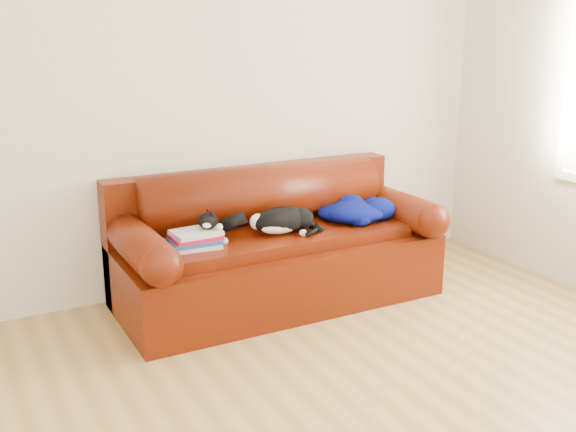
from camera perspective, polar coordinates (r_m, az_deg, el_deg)
name	(u,v)px	position (r m, az deg, el deg)	size (l,w,h in m)	color
ground	(369,420)	(3.32, 6.84, -16.81)	(4.50, 4.50, 0.00)	olive
room_shell	(404,55)	(2.89, 9.81, 13.28)	(4.52, 4.02, 2.61)	beige
sofa_base	(278,267)	(4.50, -0.87, -4.30)	(2.10, 0.90, 0.50)	#380E02
sofa_back	(261,214)	(4.62, -2.27, 0.16)	(2.10, 1.01, 0.88)	#380E02
book_stack	(195,239)	(4.09, -7.89, -1.95)	(0.32, 0.26, 0.10)	beige
cat	(281,221)	(4.31, -0.56, -0.42)	(0.55, 0.33, 0.21)	black
blanket	(356,210)	(4.63, 5.81, 0.49)	(0.52, 0.42, 0.16)	#020341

